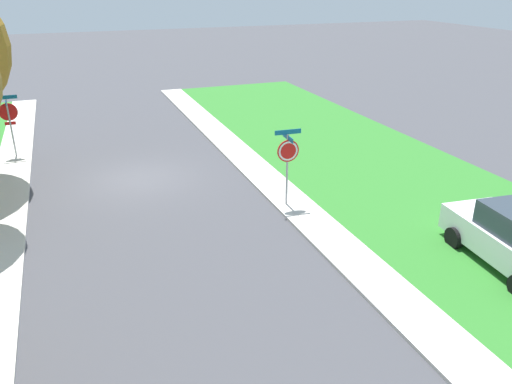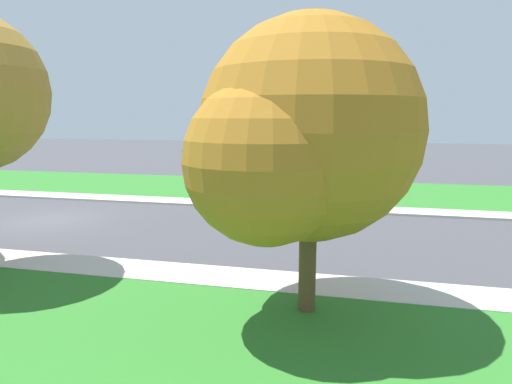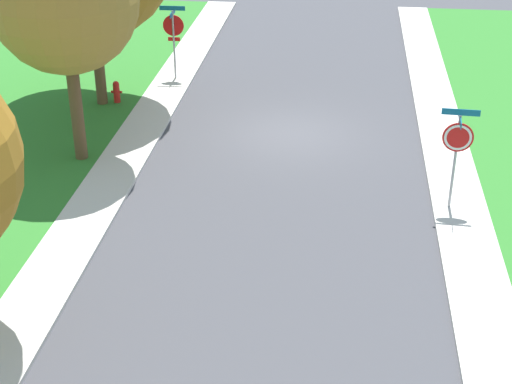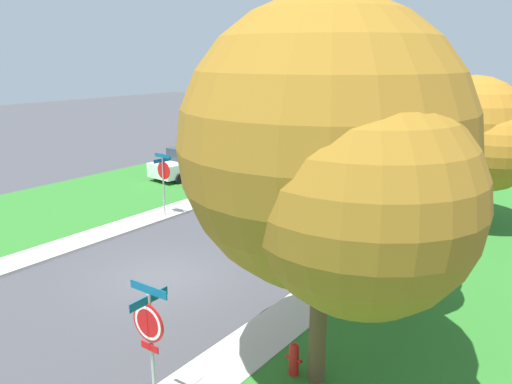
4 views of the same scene
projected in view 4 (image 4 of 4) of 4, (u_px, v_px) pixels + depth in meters
The scene contains 13 objects.
ground_plane at pixel (161, 277), 15.94m from camera, with size 120.00×120.00×0.00m, color #424247.
sidewalk_east at pixel (432, 211), 22.57m from camera, with size 1.40×56.00×0.10m, color beige.
sidewalk_west at pixel (262, 181), 27.95m from camera, with size 1.40×56.00×0.10m, color beige.
lawn_west at pixel (199, 170), 30.63m from camera, with size 8.00×56.00×0.08m, color #2D7528.
stop_sign_near_corner at pixel (150, 331), 9.27m from camera, with size 0.92×0.92×2.77m.
stop_sign_far_corner at pixel (163, 174), 21.44m from camera, with size 0.92×0.92×2.77m.
car_maroon_near_corner at pixel (364, 123), 45.64m from camera, with size 2.12×4.34×1.76m.
car_white_across_road at pixel (188, 163), 28.66m from camera, with size 2.34×4.45×1.76m.
tree_corner_large at pixel (387, 143), 13.16m from camera, with size 4.30×4.00×6.69m.
tree_across_left at pixel (476, 136), 19.79m from camera, with size 4.73×4.40×6.04m.
tree_sidewalk_far at pixel (334, 85), 37.42m from camera, with size 5.95×5.54×7.60m.
tree_sidewalk_mid at pixel (334, 159), 9.19m from camera, with size 5.93×5.52×7.88m.
fire_hydrant at pixel (294, 359), 10.88m from camera, with size 0.38×0.22×0.83m.
Camera 4 is at (11.11, -10.06, 6.75)m, focal length 35.53 mm.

